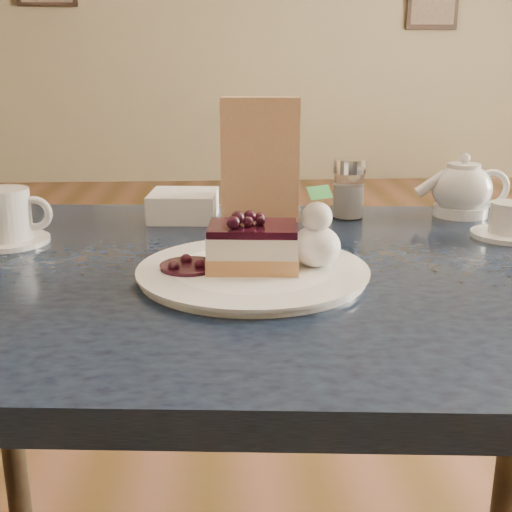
{
  "coord_description": "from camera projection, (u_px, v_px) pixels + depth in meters",
  "views": [
    {
      "loc": [
        -0.1,
        -0.89,
        1.04
      ],
      "look_at": [
        -0.06,
        -0.13,
        0.81
      ],
      "focal_mm": 45.0,
      "sensor_mm": 36.0,
      "label": 1
    }
  ],
  "objects": [
    {
      "name": "whipped_cream",
      "position": [
        316.0,
        246.0,
        0.87
      ],
      "size": [
        0.07,
        0.07,
        0.06
      ],
      "color": "white",
      "rests_on": "dessert_plate"
    },
    {
      "name": "dessert_plate",
      "position": [
        253.0,
        272.0,
        0.88
      ],
      "size": [
        0.31,
        0.31,
        0.01
      ],
      "primitive_type": "cylinder",
      "color": "white",
      "rests_on": "main_table"
    },
    {
      "name": "berry_sauce",
      "position": [
        189.0,
        266.0,
        0.87
      ],
      "size": [
        0.08,
        0.08,
        0.01
      ],
      "primitive_type": "cylinder",
      "color": "black",
      "rests_on": "dessert_plate"
    },
    {
      "name": "sugar_shaker",
      "position": [
        349.0,
        188.0,
        1.19
      ],
      "size": [
        0.06,
        0.06,
        0.11
      ],
      "color": "white",
      "rests_on": "main_table"
    },
    {
      "name": "tea_set",
      "position": [
        470.0,
        197.0,
        1.18
      ],
      "size": [
        0.19,
        0.28,
        0.11
      ],
      "color": "white",
      "rests_on": "main_table"
    },
    {
      "name": "napkin_stack",
      "position": [
        184.0,
        205.0,
        1.2
      ],
      "size": [
        0.13,
        0.13,
        0.05
      ],
      "primitive_type": "cube",
      "rotation": [
        0.0,
        0.0,
        -0.09
      ],
      "color": "white",
      "rests_on": "main_table"
    },
    {
      "name": "main_table",
      "position": [
        254.0,
        316.0,
        0.95
      ],
      "size": [
        1.28,
        0.91,
        0.76
      ],
      "rotation": [
        0.0,
        0.0,
        -0.09
      ],
      "color": "#142133",
      "rests_on": "ground"
    },
    {
      "name": "cheesecake_slice",
      "position": [
        253.0,
        247.0,
        0.87
      ],
      "size": [
        0.13,
        0.1,
        0.06
      ],
      "rotation": [
        0.0,
        0.0,
        -0.09
      ],
      "color": "tan",
      "rests_on": "dessert_plate"
    },
    {
      "name": "coffee_set",
      "position": [
        7.0,
        219.0,
        1.03
      ],
      "size": [
        0.14,
        0.13,
        0.09
      ],
      "color": "white",
      "rests_on": "main_table"
    },
    {
      "name": "menu_card",
      "position": [
        260.0,
        160.0,
        1.16
      ],
      "size": [
        0.14,
        0.04,
        0.22
      ],
      "primitive_type": "cube",
      "rotation": [
        0.0,
        0.0,
        -0.09
      ],
      "color": "beige",
      "rests_on": "main_table"
    }
  ]
}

